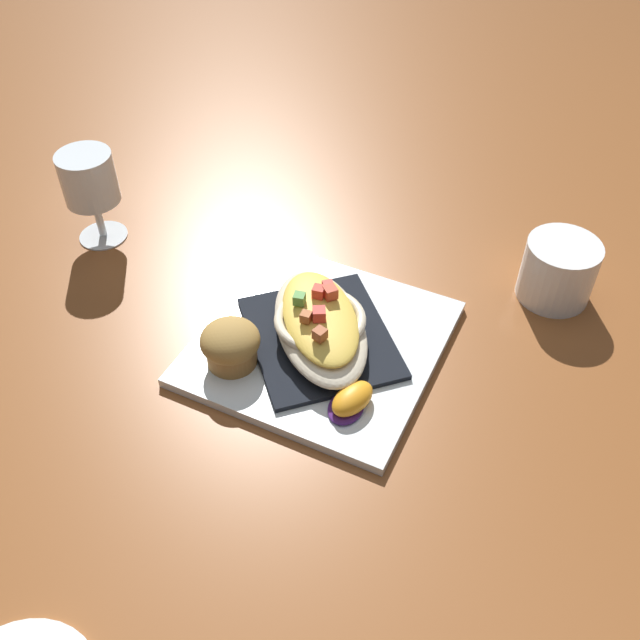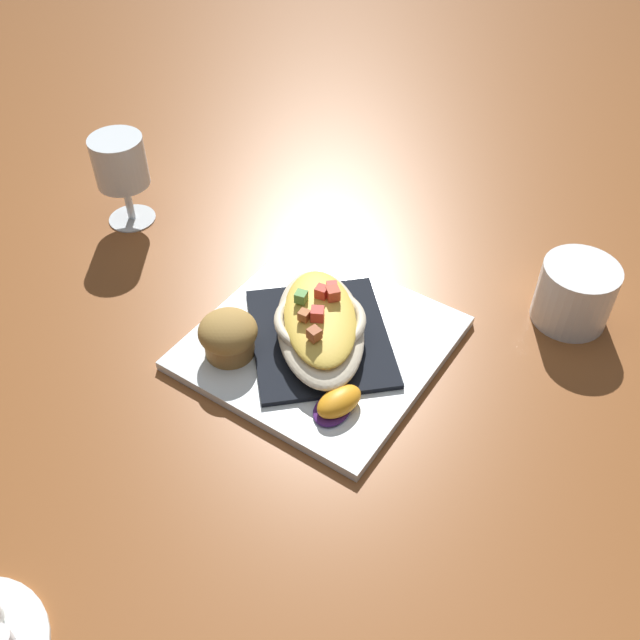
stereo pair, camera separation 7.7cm
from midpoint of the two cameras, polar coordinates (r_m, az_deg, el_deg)
ground_plane at (r=0.80m, az=2.75°, el=-2.26°), size 2.60×2.60×0.00m
square_plate at (r=0.80m, az=2.77°, el=-1.97°), size 0.27×0.27×0.01m
folded_napkin at (r=0.79m, az=2.79°, el=-1.52°), size 0.23×0.23×0.01m
gratin_dish at (r=0.77m, az=2.85°, el=-0.33°), size 0.20×0.19×0.05m
muffin at (r=0.76m, az=-4.53°, el=-1.37°), size 0.06×0.06×0.05m
orange_garnish at (r=0.72m, az=4.51°, el=-6.84°), size 0.06×0.05×0.02m
coffee_mug at (r=0.87m, az=22.15°, el=1.75°), size 0.11×0.09×0.08m
stemmed_glass at (r=0.96m, az=-13.50°, el=11.81°), size 0.07×0.07×0.12m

